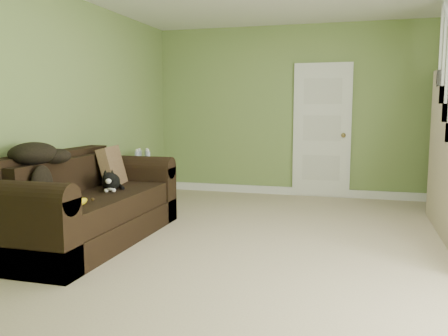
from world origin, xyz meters
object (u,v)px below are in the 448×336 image
Objects in this scene: side_table at (145,185)px; cat at (110,182)px; sofa at (85,208)px; banana at (82,202)px.

side_table is 1.54m from cat.
sofa is 1.71m from side_table.
cat is (0.17, 0.22, 0.24)m from sofa.
sofa is 4.58× the size of cat.
banana is at bearing -78.69° from side_table.
side_table is 1.59× the size of cat.
cat is 0.75m from banana.
sofa reaches higher than side_table.
cat is at bearing 52.48° from sofa.
banana is (0.44, -2.22, 0.23)m from side_table.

